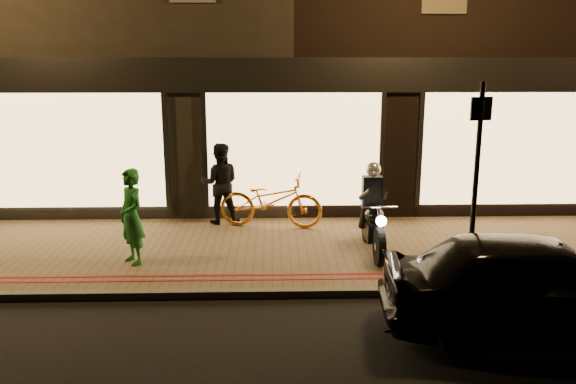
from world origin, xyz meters
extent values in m
plane|color=black|center=(0.00, 0.00, 0.00)|extent=(90.00, 90.00, 0.00)
cube|color=brown|center=(0.00, 2.00, 0.06)|extent=(50.00, 4.00, 0.12)
cube|color=#59544C|center=(0.00, 0.05, 0.06)|extent=(50.00, 0.14, 0.12)
cube|color=maroon|center=(0.00, 0.45, 0.12)|extent=(50.00, 0.06, 0.01)
cube|color=maroon|center=(0.00, 0.65, 0.12)|extent=(50.00, 0.06, 0.01)
cube|color=black|center=(-6.00, 9.00, 4.25)|extent=(12.00, 10.00, 8.50)
cube|color=black|center=(6.00, 9.00, 4.25)|extent=(12.00, 10.00, 8.50)
cube|color=black|center=(0.00, 3.95, 3.15)|extent=(48.00, 0.12, 0.70)
cube|color=#F8CA7C|center=(-4.50, 3.94, 1.61)|extent=(3.60, 0.06, 2.38)
cube|color=#F8CA7C|center=(0.00, 3.94, 1.61)|extent=(3.60, 0.06, 2.38)
cube|color=#F8CA7C|center=(4.50, 3.94, 1.61)|extent=(3.60, 0.06, 2.38)
cylinder|color=black|center=(1.30, 1.05, 0.44)|extent=(0.13, 0.64, 0.64)
cylinder|color=black|center=(1.31, 2.35, 0.44)|extent=(0.13, 0.64, 0.64)
cylinder|color=silver|center=(1.30, 1.05, 0.44)|extent=(0.14, 0.14, 0.14)
cylinder|color=silver|center=(1.31, 2.35, 0.44)|extent=(0.14, 0.14, 0.14)
cube|color=black|center=(1.31, 1.75, 0.52)|extent=(0.27, 0.70, 0.30)
ellipsoid|color=black|center=(1.30, 1.62, 0.82)|extent=(0.33, 0.51, 0.29)
cube|color=black|center=(1.31, 2.05, 0.82)|extent=(0.22, 0.55, 0.09)
cylinder|color=silver|center=(1.30, 1.20, 1.07)|extent=(0.60, 0.04, 0.03)
cylinder|color=silver|center=(1.30, 1.10, 0.74)|extent=(0.05, 0.33, 0.71)
sphere|color=white|center=(1.30, 0.96, 0.90)|extent=(0.17, 0.17, 0.17)
cylinder|color=silver|center=(1.43, 2.20, 0.40)|extent=(0.07, 0.55, 0.07)
cube|color=black|center=(1.31, 1.92, 1.17)|extent=(0.34, 0.22, 0.55)
sphere|color=silver|center=(1.31, 1.86, 1.58)|extent=(0.26, 0.26, 0.26)
cylinder|color=black|center=(1.14, 1.60, 1.20)|extent=(0.17, 0.61, 0.34)
cylinder|color=black|center=(1.46, 1.60, 1.20)|extent=(0.18, 0.61, 0.34)
cylinder|color=black|center=(1.17, 1.88, 0.72)|extent=(0.19, 0.29, 0.46)
cylinder|color=black|center=(1.45, 1.88, 0.72)|extent=(0.20, 0.29, 0.46)
cylinder|color=black|center=(2.66, 0.62, 1.62)|extent=(0.10, 0.10, 3.00)
cube|color=black|center=(2.66, 0.62, 2.72)|extent=(0.35, 0.11, 0.35)
imported|color=orange|center=(-0.49, 3.34, 0.67)|extent=(2.19, 1.08, 1.10)
imported|color=#1F742A|center=(-2.78, 1.28, 0.92)|extent=(0.66, 0.69, 1.60)
imported|color=black|center=(-1.54, 3.69, 0.96)|extent=(0.86, 0.70, 1.68)
imported|color=black|center=(2.88, -1.21, 0.67)|extent=(4.04, 1.90, 1.33)
camera|label=1|loc=(-0.45, -7.69, 3.36)|focal=35.00mm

